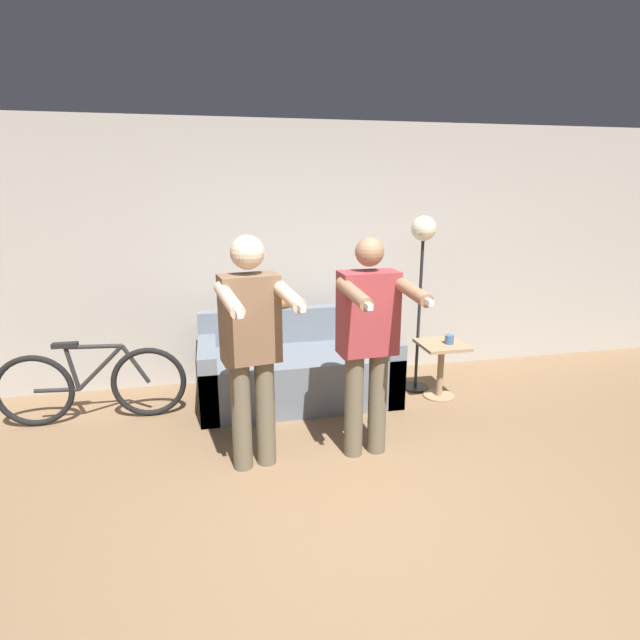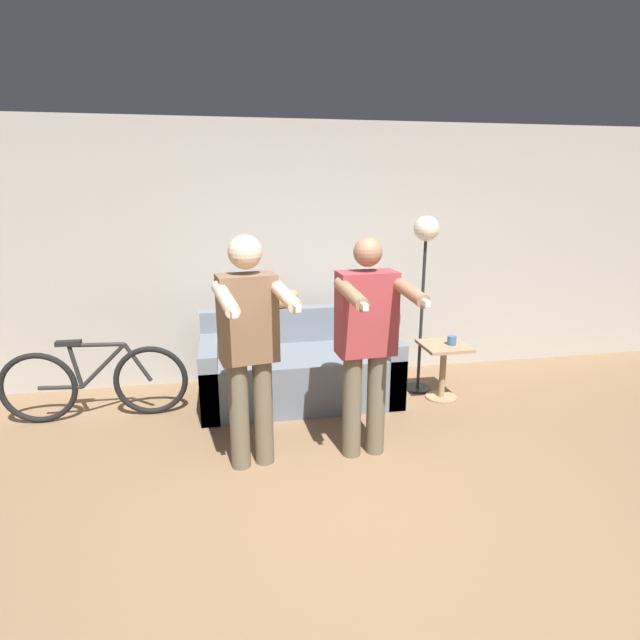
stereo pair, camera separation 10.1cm
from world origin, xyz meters
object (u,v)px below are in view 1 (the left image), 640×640
couch (298,370)px  person_left (251,340)px  side_table (441,359)px  bicycle (93,385)px  cat (277,300)px  person_right (368,336)px  floor_lamp (422,251)px  cup (449,339)px

couch → person_left: (-0.51, -1.12, 0.68)m
side_table → bicycle: 3.15m
person_left → side_table: (1.85, 0.87, -0.58)m
cat → side_table: bearing=-21.6°
couch → side_table: couch is taller
person_left → person_right: 0.84m
couch → cat: bearing=112.5°
floor_lamp → person_right: bearing=-128.1°
bicycle → cup: bearing=-3.3°
couch → person_right: 1.34m
cat → floor_lamp: bearing=-14.2°
person_left → cat: (0.37, 1.45, -0.06)m
person_left → cup: (1.91, 0.84, -0.38)m
cup → bicycle: 3.22m
floor_lamp → cat: bearing=165.8°
side_table → person_right: bearing=-139.5°
cat → cup: cat is taller
person_left → cat: person_left is taller
cup → side_table: bearing=158.6°
bicycle → person_right: bearing=-25.8°
couch → floor_lamp: bearing=-0.3°
person_right → cup: (1.07, 0.85, -0.36)m
cup → bicycle: (-3.20, 0.18, -0.25)m
couch → person_left: size_ratio=1.08×
person_right → floor_lamp: bearing=48.9°
floor_lamp → side_table: (0.14, -0.25, -1.00)m
side_table → cat: bearing=158.4°
person_right → side_table: (1.02, 0.87, -0.56)m
floor_lamp → side_table: floor_lamp is taller
person_right → couch: bearing=103.3°
couch → cup: bearing=-11.1°
couch → person_right: bearing=-73.6°
floor_lamp → person_left: bearing=-146.9°
bicycle → cat: bearing=14.4°
person_right → cat: bearing=104.7°
person_left → floor_lamp: floor_lamp is taller
cup → person_right: bearing=-141.8°
cup → floor_lamp: bearing=126.7°
person_right → cat: person_right is taller
couch → person_left: person_left is taller
couch → cup: (1.40, -0.27, 0.30)m
cat → side_table: size_ratio=0.85×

